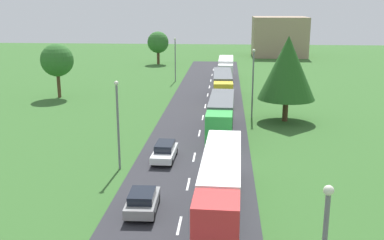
% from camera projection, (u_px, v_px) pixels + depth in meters
% --- Properties ---
extents(road, '(10.00, 140.00, 0.06)m').
position_uv_depth(road, '(192.00, 167.00, 38.07)').
color(road, '#2B2B30').
rests_on(road, ground).
extents(lane_marking_centre, '(0.16, 122.00, 0.01)m').
position_uv_depth(lane_marking_centre, '(189.00, 181.00, 34.88)').
color(lane_marking_centre, white).
rests_on(lane_marking_centre, road).
extents(truck_lead, '(2.87, 14.45, 3.47)m').
position_uv_depth(truck_lead, '(221.00, 181.00, 29.54)').
color(truck_lead, red).
rests_on(truck_lead, road).
extents(truck_second, '(2.76, 13.04, 3.54)m').
position_uv_depth(truck_second, '(221.00, 114.00, 47.17)').
color(truck_second, green).
rests_on(truck_second, road).
extents(truck_third, '(2.80, 14.04, 3.60)m').
position_uv_depth(truck_third, '(223.00, 85.00, 63.84)').
color(truck_third, yellow).
rests_on(truck_third, road).
extents(truck_fourth, '(2.57, 12.35, 3.64)m').
position_uv_depth(truck_fourth, '(226.00, 68.00, 80.63)').
color(truck_fourth, white).
rests_on(truck_fourth, road).
extents(car_second, '(2.00, 3.98, 1.48)m').
position_uv_depth(car_second, '(142.00, 201.00, 29.58)').
color(car_second, gray).
rests_on(car_second, road).
extents(car_third, '(1.89, 4.58, 1.49)m').
position_uv_depth(car_third, '(165.00, 151.00, 39.51)').
color(car_third, white).
rests_on(car_third, road).
extents(lamppost_second, '(0.36, 0.36, 7.35)m').
position_uv_depth(lamppost_second, '(118.00, 120.00, 36.63)').
color(lamppost_second, slate).
rests_on(lamppost_second, ground).
extents(lamppost_third, '(0.36, 0.36, 8.10)m').
position_uv_depth(lamppost_third, '(253.00, 80.00, 53.59)').
color(lamppost_third, slate).
rests_on(lamppost_third, ground).
extents(lamppost_fourth, '(0.36, 0.36, 7.48)m').
position_uv_depth(lamppost_fourth, '(175.00, 57.00, 78.26)').
color(lamppost_fourth, slate).
rests_on(lamppost_fourth, ground).
extents(tree_oak, '(4.69, 4.69, 7.15)m').
position_uv_depth(tree_oak, '(158.00, 42.00, 100.53)').
color(tree_oak, '#513823').
rests_on(tree_oak, ground).
extents(tree_pine, '(6.50, 6.50, 9.75)m').
position_uv_depth(tree_pine, '(287.00, 68.00, 51.40)').
color(tree_pine, '#513823').
rests_on(tree_pine, ground).
extents(tree_elm, '(4.64, 4.64, 7.71)m').
position_uv_depth(tree_elm, '(57.00, 60.00, 64.73)').
color(tree_elm, '#513823').
rests_on(tree_elm, ground).
extents(distant_building, '(13.29, 12.18, 9.80)m').
position_uv_depth(distant_building, '(279.00, 37.00, 115.80)').
color(distant_building, '#9E846B').
rests_on(distant_building, ground).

